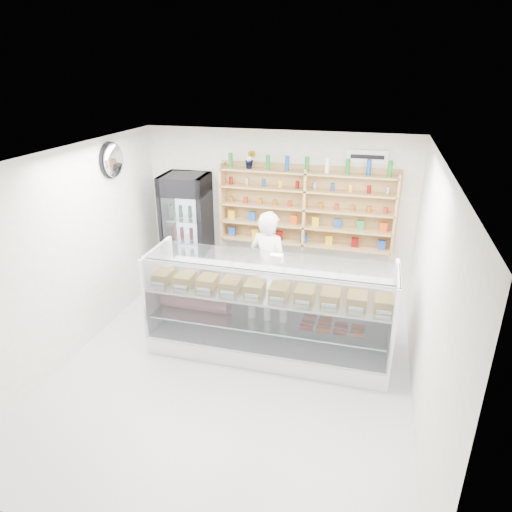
% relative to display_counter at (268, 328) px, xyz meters
% --- Properties ---
extents(room, '(5.00, 5.00, 5.00)m').
position_rel_display_counter_xyz_m(room, '(-0.33, -0.57, 1.02)').
color(room, silver).
rests_on(room, ground).
extents(display_counter, '(3.27, 0.98, 1.42)m').
position_rel_display_counter_xyz_m(display_counter, '(0.00, 0.00, 0.00)').
color(display_counter, white).
rests_on(display_counter, floor).
extents(shop_worker, '(0.75, 0.61, 1.78)m').
position_rel_display_counter_xyz_m(shop_worker, '(-0.22, 0.90, 0.51)').
color(shop_worker, silver).
rests_on(shop_worker, floor).
extents(drinks_cooler, '(0.79, 0.77, 2.08)m').
position_rel_display_counter_xyz_m(drinks_cooler, '(-1.82, 1.56, 0.66)').
color(drinks_cooler, black).
rests_on(drinks_cooler, floor).
extents(wall_shelving, '(2.84, 0.28, 1.33)m').
position_rel_display_counter_xyz_m(wall_shelving, '(0.17, 1.77, 1.21)').
color(wall_shelving, tan).
rests_on(wall_shelving, back_wall).
extents(potted_plant, '(0.17, 0.15, 0.30)m').
position_rel_display_counter_xyz_m(potted_plant, '(-0.75, 1.77, 1.96)').
color(potted_plant, '#1E6626').
rests_on(potted_plant, wall_shelving).
extents(security_mirror, '(0.15, 0.50, 0.50)m').
position_rel_display_counter_xyz_m(security_mirror, '(-2.50, 0.63, 2.07)').
color(security_mirror, silver).
rests_on(security_mirror, left_wall).
extents(wall_sign, '(0.62, 0.03, 0.20)m').
position_rel_display_counter_xyz_m(wall_sign, '(1.07, 1.90, 2.07)').
color(wall_sign, white).
rests_on(wall_sign, back_wall).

